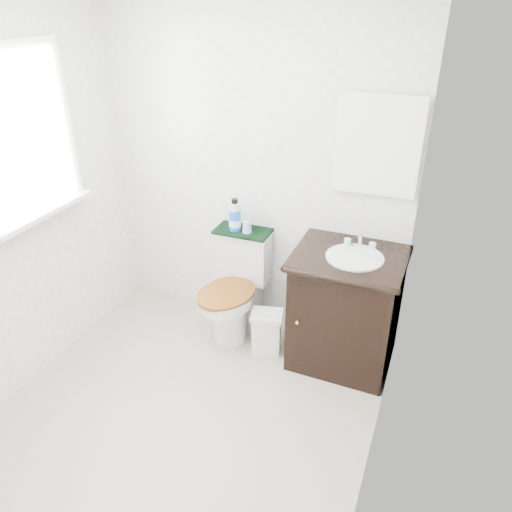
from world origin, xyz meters
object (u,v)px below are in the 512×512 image
Objects in this scene: vanity at (346,307)px; trash_bin at (267,331)px; cup at (247,227)px; mouthwash_bottle at (235,216)px; toilet at (237,290)px.

trash_bin is (-0.52, -0.10, -0.27)m from vanity.
trash_bin is 3.79× the size of cup.
cup is (0.09, -0.01, -0.07)m from mouthwash_bottle.
vanity is 0.99m from mouthwash_bottle.
cup is at bearing 168.12° from vanity.
toilet is 9.13× the size of cup.
cup is (-0.77, 0.16, 0.38)m from vanity.
toilet is at bearing 175.32° from vanity.
trash_bin is 0.85m from mouthwash_bottle.
vanity reaches higher than cup.
cup is (0.04, 0.10, 0.48)m from toilet.
cup reaches higher than trash_bin.
toilet is 0.38m from trash_bin.
toilet reaches higher than trash_bin.
trash_bin is 1.32× the size of mouthwash_bottle.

